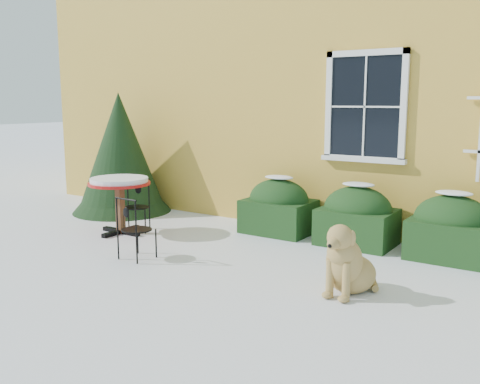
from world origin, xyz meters
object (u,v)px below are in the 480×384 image
Objects in this scene: evergreen_shrub at (121,164)px; dog at (347,264)px; patio_chair_far at (137,205)px; bistro_table at (119,187)px; patio_chair_near at (135,228)px.

evergreen_shrub reaches higher than dog.
patio_chair_far reaches higher than dog.
dog is at bearing -7.84° from bistro_table.
evergreen_shrub is 2.67× the size of patio_chair_far.
patio_chair_near is at bearing -41.06° from evergreen_shrub.
evergreen_shrub is 2.65× the size of patio_chair_near.
patio_chair_far is (0.08, 0.28, -0.32)m from bistro_table.
evergreen_shrub reaches higher than bistro_table.
dog is (4.00, -0.55, -0.41)m from bistro_table.
patio_chair_far is at bearing -44.79° from patio_chair_near.
patio_chair_far is at bearing 172.17° from dog.
patio_chair_near is (1.18, -0.88, -0.32)m from bistro_table.
patio_chair_near is at bearing -78.36° from patio_chair_far.
bistro_table is 1.51m from patio_chair_near.
patio_chair_near is 2.84m from dog.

